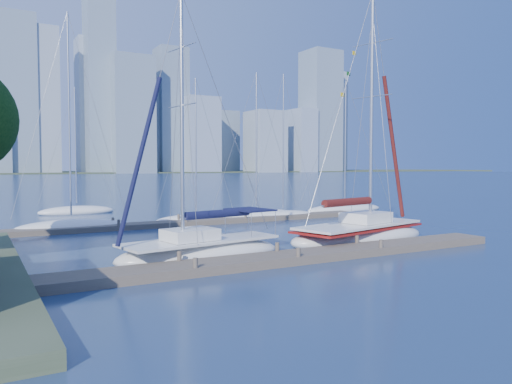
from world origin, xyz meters
TOP-DOWN VIEW (x-y plane):
  - ground at (0.00, 0.00)m, footprint 700.00×700.00m
  - near_dock at (0.00, 0.00)m, footprint 26.00×2.00m
  - far_dock at (2.00, 16.00)m, footprint 30.00×1.80m
  - sailboat_navy at (-3.30, 2.53)m, footprint 8.68×4.05m
  - sailboat_maroon at (6.95, 2.93)m, footprint 9.92×5.15m
  - bg_boat_0 at (-6.83, 16.94)m, footprint 7.71×2.92m
  - bg_boat_2 at (2.75, 17.49)m, footprint 7.01×2.50m
  - bg_boat_3 at (8.11, 17.19)m, footprint 8.31×2.60m
  - bg_boat_4 at (10.48, 16.69)m, footprint 6.40×2.04m
  - bg_boat_5 at (19.03, 18.80)m, footprint 9.05×5.65m
  - bg_boat_6 at (-4.29, 29.52)m, footprint 7.04×2.81m
  - skyline at (21.13, 290.55)m, footprint 503.01×51.31m

SIDE VIEW (x-z plane):
  - ground at x=0.00m, z-range 0.00..0.00m
  - far_dock at x=2.00m, z-range 0.00..0.36m
  - near_dock at x=0.00m, z-range 0.00..0.40m
  - bg_boat_2 at x=2.75m, z-range -5.64..6.11m
  - bg_boat_4 at x=10.48m, z-range -6.06..6.55m
  - bg_boat_6 at x=-4.29m, z-range -5.82..6.34m
  - bg_boat_5 at x=19.03m, z-range -6.29..6.82m
  - bg_boat_3 at x=8.11m, z-range -6.06..6.60m
  - bg_boat_0 at x=-6.83m, z-range -7.37..7.96m
  - sailboat_navy at x=-3.30m, z-range -5.49..7.51m
  - sailboat_maroon at x=6.95m, z-range -6.56..8.83m
  - skyline at x=21.13m, z-range -21.10..93.30m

